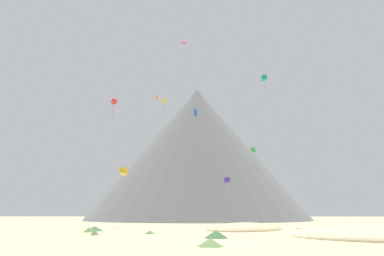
# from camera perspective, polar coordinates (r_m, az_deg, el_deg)

# --- Properties ---
(ground_plane) EXTENTS (400.00, 400.00, 0.00)m
(ground_plane) POSITION_cam_1_polar(r_m,az_deg,el_deg) (30.01, 4.32, -18.55)
(ground_plane) COLOR #C6B284
(dune_foreground_left) EXTENTS (16.38, 18.86, 2.02)m
(dune_foreground_left) POSITION_cam_1_polar(r_m,az_deg,el_deg) (53.82, 8.82, -16.36)
(dune_foreground_left) COLOR #C6B284
(dune_foreground_left) RESTS_ON ground_plane
(bush_mid_center) EXTENTS (2.42, 2.42, 0.63)m
(bush_mid_center) POSITION_cam_1_polar(r_m,az_deg,el_deg) (26.81, 3.06, -18.46)
(bush_mid_center) COLOR #668C4C
(bush_mid_center) RESTS_ON ground_plane
(bush_far_left) EXTENTS (3.39, 3.39, 0.75)m
(bush_far_left) POSITION_cam_1_polar(r_m,az_deg,el_deg) (35.53, 4.03, -17.22)
(bush_far_left) COLOR #386633
(bush_far_left) RESTS_ON ground_plane
(bush_low_patch) EXTENTS (1.34, 1.34, 0.57)m
(bush_low_patch) POSITION_cam_1_polar(r_m,az_deg,el_deg) (41.69, -15.88, -16.38)
(bush_low_patch) COLOR #668C4C
(bush_low_patch) RESTS_ON ground_plane
(bush_near_left) EXTENTS (1.48, 1.48, 0.40)m
(bush_near_left) POSITION_cam_1_polar(r_m,az_deg,el_deg) (42.78, -7.02, -16.82)
(bush_near_left) COLOR #568442
(bush_near_left) RESTS_ON ground_plane
(bush_scatter_east) EXTENTS (2.39, 2.39, 0.62)m
(bush_scatter_east) POSITION_cam_1_polar(r_m,az_deg,el_deg) (48.15, -16.69, -15.90)
(bush_scatter_east) COLOR #568442
(bush_scatter_east) RESTS_ON ground_plane
(bush_ridge_crest) EXTENTS (3.28, 3.28, 0.66)m
(bush_ridge_crest) POSITION_cam_1_polar(r_m,az_deg,el_deg) (50.65, -15.88, -15.80)
(bush_ridge_crest) COLOR #386633
(bush_ridge_crest) RESTS_ON ground_plane
(rock_massif) EXTENTS (84.22, 84.22, 47.13)m
(rock_massif) POSITION_cam_1_polar(r_m,az_deg,el_deg) (121.77, 0.73, -4.21)
(rock_massif) COLOR slate
(rock_massif) RESTS_ON ground_plane
(kite_red_high) EXTENTS (1.51, 0.75, 4.71)m
(kite_red_high) POSITION_cam_1_polar(r_m,az_deg,el_deg) (85.96, -12.83, 4.26)
(kite_red_high) COLOR red
(kite_indigo_low) EXTENTS (1.41, 1.44, 2.98)m
(kite_indigo_low) POSITION_cam_1_polar(r_m,az_deg,el_deg) (76.56, 5.84, -8.64)
(kite_indigo_low) COLOR #5138B2
(kite_green_mid) EXTENTS (1.65, 1.23, 1.54)m
(kite_green_mid) POSITION_cam_1_polar(r_m,az_deg,el_deg) (87.87, 10.19, -3.57)
(kite_green_mid) COLOR green
(kite_gold_low) EXTENTS (1.71, 1.72, 1.46)m
(kite_gold_low) POSITION_cam_1_polar(r_m,az_deg,el_deg) (64.99, -11.36, -7.05)
(kite_gold_low) COLOR gold
(kite_pink_high) EXTENTS (1.29, 0.65, 3.52)m
(kite_pink_high) POSITION_cam_1_polar(r_m,az_deg,el_deg) (81.71, -1.38, 14.02)
(kite_pink_high) COLOR pink
(kite_teal_high) EXTENTS (1.32, 1.36, 3.75)m
(kite_teal_high) POSITION_cam_1_polar(r_m,az_deg,el_deg) (81.48, 11.94, 8.16)
(kite_teal_high) COLOR teal
(kite_blue_mid) EXTENTS (0.57, 0.43, 1.48)m
(kite_blue_mid) POSITION_cam_1_polar(r_m,az_deg,el_deg) (61.55, 0.61, 2.58)
(kite_blue_mid) COLOR blue
(kite_orange_high) EXTENTS (0.56, 0.87, 1.34)m
(kite_orange_high) POSITION_cam_1_polar(r_m,az_deg,el_deg) (94.13, -5.81, 5.18)
(kite_orange_high) COLOR orange
(kite_yellow_high) EXTENTS (0.83, 0.53, 3.97)m
(kite_yellow_high) POSITION_cam_1_polar(r_m,az_deg,el_deg) (79.15, -4.66, 4.17)
(kite_yellow_high) COLOR yellow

